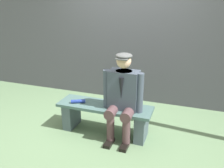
{
  "coord_description": "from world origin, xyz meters",
  "views": [
    {
      "loc": [
        -1.17,
        2.97,
        1.96
      ],
      "look_at": [
        -0.12,
        0.0,
        0.81
      ],
      "focal_mm": 37.81,
      "sensor_mm": 36.0,
      "label": 1
    }
  ],
  "objects": [
    {
      "name": "stadium_wall",
      "position": [
        0.0,
        -1.48,
        1.02
      ],
      "size": [
        12.0,
        0.24,
        2.05
      ],
      "primitive_type": "cube",
      "color": "#4D4E57",
      "rests_on": "ground"
    },
    {
      "name": "rolled_magazine",
      "position": [
        0.41,
        0.06,
        0.48
      ],
      "size": [
        0.22,
        0.14,
        0.06
      ],
      "primitive_type": "cylinder",
      "rotation": [
        0.0,
        1.57,
        0.44
      ],
      "color": "navy",
      "rests_on": "bench"
    },
    {
      "name": "bench",
      "position": [
        0.0,
        0.0,
        0.29
      ],
      "size": [
        1.43,
        0.42,
        0.46
      ],
      "color": "#415E5B",
      "rests_on": "ground"
    },
    {
      "name": "seated_man",
      "position": [
        -0.29,
        0.05,
        0.69
      ],
      "size": [
        0.59,
        0.53,
        1.27
      ],
      "color": "#3C4655",
      "rests_on": "ground"
    },
    {
      "name": "ground_plane",
      "position": [
        0.0,
        0.0,
        0.0
      ],
      "size": [
        30.0,
        30.0,
        0.0
      ],
      "primitive_type": "plane",
      "color": "#5E7C57"
    }
  ]
}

